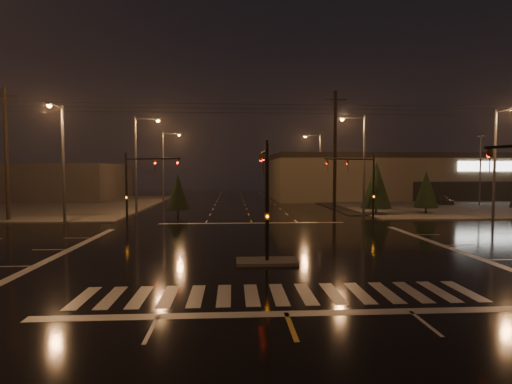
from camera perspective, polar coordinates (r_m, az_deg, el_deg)
ground at (r=23.75m, az=0.74°, el=-7.91°), size 140.00×140.00×0.00m
sidewalk_ne at (r=62.14m, az=27.28°, el=-1.43°), size 36.00×36.00×0.12m
sidewalk_nw at (r=60.48m, az=-31.31°, el=-1.65°), size 36.00×36.00×0.12m
median_island at (r=19.84m, az=1.59°, el=-9.88°), size 3.00×1.60×0.15m
crosswalk at (r=15.05m, az=3.30°, el=-14.37°), size 15.00×2.60×0.01m
stop_bar_near at (r=13.17m, az=4.35°, el=-16.96°), size 16.00×0.50×0.01m
stop_bar_far at (r=34.60m, az=-0.58°, el=-4.46°), size 16.00×0.50×0.01m
parking_lot at (r=63.20m, az=32.11°, el=-1.50°), size 50.00×24.00×0.08m
retail_building at (r=78.37m, az=24.53°, el=2.25°), size 60.20×28.30×7.20m
commercial_block at (r=73.29m, az=-30.44°, el=1.26°), size 30.00×18.00×5.60m
signal_mast_median at (r=20.28m, az=1.38°, el=0.89°), size 0.25×4.59×6.00m
signal_mast_ne at (r=35.23m, az=15.12°, el=1.75°), size 4.84×1.86×6.00m
signal_mast_nw at (r=34.31m, az=-16.57°, el=1.70°), size 4.84×1.86×6.00m
streetlight_1 at (r=42.36m, az=-16.41°, el=4.64°), size 2.77×0.32×10.00m
streetlight_2 at (r=58.06m, az=-12.85°, el=4.21°), size 2.77×0.32×10.00m
streetlight_3 at (r=41.34m, az=14.80°, el=4.71°), size 2.77×0.32×10.00m
streetlight_4 at (r=60.66m, az=8.88°, el=4.20°), size 2.77×0.32×10.00m
streetlight_5 at (r=37.33m, az=-26.04°, el=4.70°), size 0.32×2.77×10.00m
streetlight_6 at (r=41.83m, az=31.20°, el=4.36°), size 0.32×2.77×10.00m
utility_pole_0 at (r=42.47m, az=-32.09°, el=4.75°), size 2.20×0.32×12.00m
utility_pole_1 at (r=38.54m, az=11.21°, el=5.37°), size 2.20×0.32×12.00m
conifer_0 at (r=42.83m, az=16.81°, el=0.99°), size 3.06×3.06×5.48m
conifer_1 at (r=45.25m, az=23.13°, el=0.38°), size 2.46×2.46×4.54m
conifer_3 at (r=40.01m, az=-11.11°, el=0.01°), size 2.24×2.24×4.20m
car_parked at (r=58.54m, az=24.78°, el=-0.96°), size 1.99×4.43×1.48m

